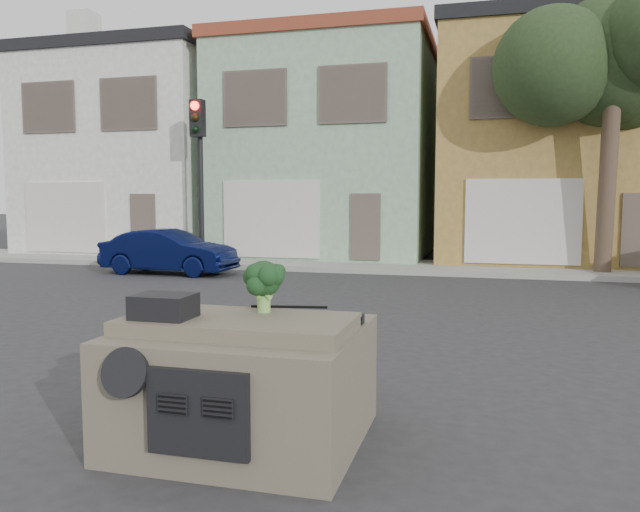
% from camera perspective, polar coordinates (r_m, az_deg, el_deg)
% --- Properties ---
extents(ground_plane, '(120.00, 120.00, 0.00)m').
position_cam_1_polar(ground_plane, '(8.48, 0.89, -9.13)').
color(ground_plane, '#303033').
rests_on(ground_plane, ground).
extents(sidewalk, '(40.00, 3.00, 0.15)m').
position_cam_1_polar(sidewalk, '(18.69, 8.82, -1.00)').
color(sidewalk, gray).
rests_on(sidewalk, ground).
extents(townhouse_white, '(7.20, 8.20, 7.55)m').
position_cam_1_polar(townhouse_white, '(26.01, -15.14, 8.81)').
color(townhouse_white, silver).
rests_on(townhouse_white, ground).
extents(townhouse_mint, '(7.20, 8.20, 7.55)m').
position_cam_1_polar(townhouse_mint, '(23.19, 1.32, 9.44)').
color(townhouse_mint, '#8CB38F').
rests_on(townhouse_mint, ground).
extents(townhouse_tan, '(7.20, 8.20, 7.55)m').
position_cam_1_polar(townhouse_tan, '(22.61, 20.37, 9.22)').
color(townhouse_tan, olive).
rests_on(townhouse_tan, ground).
extents(navy_sedan, '(3.80, 1.42, 1.24)m').
position_cam_1_polar(navy_sedan, '(17.92, -13.60, -1.60)').
color(navy_sedan, '#070E37').
rests_on(navy_sedan, ground).
extents(traffic_signal, '(0.40, 0.40, 5.10)m').
position_cam_1_polar(traffic_signal, '(19.43, -10.96, 6.52)').
color(traffic_signal, black).
rests_on(traffic_signal, ground).
extents(tree_near, '(4.40, 4.00, 8.50)m').
position_cam_1_polar(tree_near, '(18.14, 25.00, 11.60)').
color(tree_near, '#25381B').
rests_on(tree_near, ground).
extents(car_dashboard, '(2.00, 1.80, 1.12)m').
position_cam_1_polar(car_dashboard, '(5.58, -6.83, -10.94)').
color(car_dashboard, '#645C4B').
rests_on(car_dashboard, ground).
extents(instrument_hump, '(0.48, 0.38, 0.20)m').
position_cam_1_polar(instrument_hump, '(5.37, -14.08, -4.48)').
color(instrument_hump, black).
rests_on(instrument_hump, car_dashboard).
extents(wiper_arm, '(0.69, 0.15, 0.02)m').
position_cam_1_polar(wiper_arm, '(5.70, -2.84, -4.65)').
color(wiper_arm, black).
rests_on(wiper_arm, car_dashboard).
extents(broccoli, '(0.49, 0.49, 0.47)m').
position_cam_1_polar(broccoli, '(5.47, -5.17, -2.74)').
color(broccoli, black).
rests_on(broccoli, car_dashboard).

